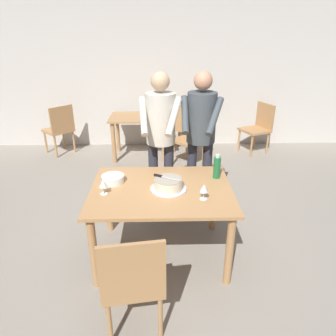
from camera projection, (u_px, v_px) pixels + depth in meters
ground_plane at (162, 252)px, 3.20m from camera, size 14.00×14.00×0.00m
back_wall at (160, 74)px, 5.70m from camera, size 10.00×0.12×2.70m
main_dining_table at (161, 199)px, 2.93m from camera, size 1.32×1.00×0.75m
cake_on_platter at (168, 184)px, 2.85m from camera, size 0.34×0.34×0.11m
cake_knife at (162, 177)px, 2.86m from camera, size 0.25×0.15×0.02m
plate_stack at (113, 179)px, 3.00m from camera, size 0.22×0.22×0.07m
wine_glass_near at (204, 189)px, 2.67m from camera, size 0.08×0.08×0.14m
wine_glass_far at (103, 184)px, 2.75m from camera, size 0.08×0.08×0.14m
water_bottle at (217, 167)px, 3.05m from camera, size 0.07×0.07×0.25m
person_cutting_cake at (161, 132)px, 3.40m from camera, size 0.46×0.57×1.72m
person_standing_beside at (201, 131)px, 3.44m from camera, size 0.46×0.58×1.72m
chair_near_side at (133, 279)px, 2.19m from camera, size 0.50×0.50×0.90m
background_table at (139, 125)px, 5.37m from camera, size 1.00×0.70×0.74m
background_chair_0 at (258, 126)px, 5.61m from camera, size 0.58×0.58×0.90m
background_chair_1 at (185, 126)px, 5.65m from camera, size 0.55×0.55×0.90m
background_chair_2 at (191, 136)px, 5.11m from camera, size 0.62×0.62×0.90m
background_chair_3 at (60, 128)px, 5.54m from camera, size 0.62×0.62×0.90m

